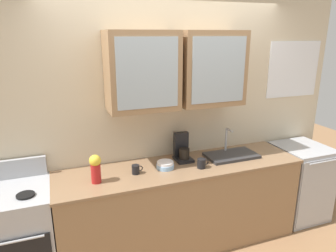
{
  "coord_description": "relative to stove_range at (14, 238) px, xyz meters",
  "views": [
    {
      "loc": [
        -1.14,
        -2.65,
        2.18
      ],
      "look_at": [
        -0.15,
        0.0,
        1.34
      ],
      "focal_mm": 33.09,
      "sensor_mm": 36.0,
      "label": 1
    }
  ],
  "objects": [
    {
      "name": "ground_plane",
      "position": [
        1.59,
        0.0,
        -0.46
      ],
      "size": [
        10.0,
        10.0,
        0.0
      ],
      "primitive_type": "plane",
      "color": "#936B47"
    },
    {
      "name": "back_wall_unit",
      "position": [
        1.6,
        0.32,
        1.06
      ],
      "size": [
        4.07,
        0.48,
        2.83
      ],
      "color": "beige",
      "rests_on": "ground_plane"
    },
    {
      "name": "counter",
      "position": [
        1.59,
        0.0,
        -0.01
      ],
      "size": [
        2.51,
        0.66,
        0.9
      ],
      "color": "#93704C",
      "rests_on": "ground_plane"
    },
    {
      "name": "stove_range",
      "position": [
        0.0,
        0.0,
        0.0
      ],
      "size": [
        0.68,
        0.66,
        1.08
      ],
      "color": "#ADAFB5",
      "rests_on": "ground_plane"
    },
    {
      "name": "sink_faucet",
      "position": [
        2.19,
        0.03,
        0.47
      ],
      "size": [
        0.55,
        0.32,
        0.29
      ],
      "color": "#2D2D30",
      "rests_on": "counter"
    },
    {
      "name": "bowl_stack",
      "position": [
        1.42,
        -0.0,
        0.48
      ],
      "size": [
        0.18,
        0.18,
        0.07
      ],
      "color": "#8CB7E0",
      "rests_on": "counter"
    },
    {
      "name": "vase",
      "position": [
        0.73,
        -0.07,
        0.59
      ],
      "size": [
        0.1,
        0.1,
        0.26
      ],
      "color": "#B21E1E",
      "rests_on": "counter"
    },
    {
      "name": "cup_near_sink",
      "position": [
        1.76,
        -0.12,
        0.49
      ],
      "size": [
        0.12,
        0.08,
        0.1
      ],
      "color": "black",
      "rests_on": "counter"
    },
    {
      "name": "cup_near_bowls",
      "position": [
        1.11,
        -0.02,
        0.49
      ],
      "size": [
        0.11,
        0.07,
        0.09
      ],
      "color": "black",
      "rests_on": "counter"
    },
    {
      "name": "dishwasher",
      "position": [
        3.16,
        -0.0,
        -0.01
      ],
      "size": [
        0.57,
        0.64,
        0.9
      ],
      "color": "#ADAFB5",
      "rests_on": "ground_plane"
    },
    {
      "name": "coffee_maker",
      "position": [
        1.66,
        0.15,
        0.55
      ],
      "size": [
        0.17,
        0.2,
        0.29
      ],
      "color": "black",
      "rests_on": "counter"
    }
  ]
}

